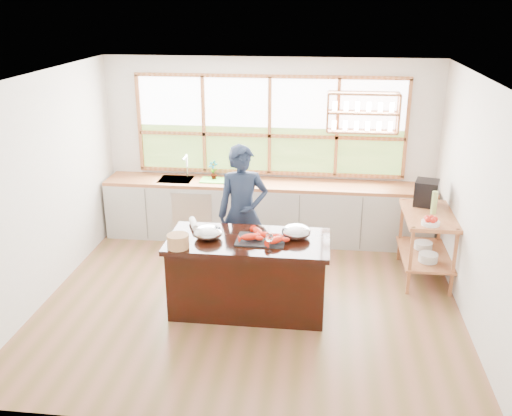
% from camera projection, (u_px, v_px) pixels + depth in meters
% --- Properties ---
extents(ground_plane, '(5.00, 5.00, 0.00)m').
position_uv_depth(ground_plane, '(251.00, 300.00, 7.01)').
color(ground_plane, brown).
extents(room_shell, '(5.02, 4.52, 2.71)m').
position_uv_depth(room_shell, '(258.00, 151.00, 6.88)').
color(room_shell, silver).
rests_on(room_shell, ground_plane).
extents(back_counter, '(4.90, 0.63, 0.90)m').
position_uv_depth(back_counter, '(266.00, 210.00, 8.66)').
color(back_counter, '#AEABA4').
rests_on(back_counter, ground_plane).
extents(right_shelf_unit, '(0.62, 1.10, 0.90)m').
position_uv_depth(right_shelf_unit, '(427.00, 235.00, 7.38)').
color(right_shelf_unit, '#AD7140').
rests_on(right_shelf_unit, ground_plane).
extents(island, '(1.85, 0.90, 0.90)m').
position_uv_depth(island, '(249.00, 274.00, 6.67)').
color(island, black).
rests_on(island, ground_plane).
extents(cook, '(0.73, 0.56, 1.79)m').
position_uv_depth(cook, '(243.00, 213.00, 7.31)').
color(cook, '#172035').
rests_on(cook, ground_plane).
extents(potted_plant, '(0.18, 0.16, 0.30)m').
position_uv_depth(potted_plant, '(213.00, 170.00, 8.60)').
color(potted_plant, slate).
rests_on(potted_plant, back_counter).
extents(cutting_board, '(0.40, 0.30, 0.01)m').
position_uv_depth(cutting_board, '(214.00, 180.00, 8.59)').
color(cutting_board, '#59C33B').
rests_on(cutting_board, back_counter).
extents(espresso_machine, '(0.36, 0.38, 0.33)m').
position_uv_depth(espresso_machine, '(426.00, 193.00, 7.54)').
color(espresso_machine, black).
rests_on(espresso_machine, right_shelf_unit).
extents(wine_bottle, '(0.08, 0.08, 0.30)m').
position_uv_depth(wine_bottle, '(434.00, 203.00, 7.24)').
color(wine_bottle, '#98B65D').
rests_on(wine_bottle, right_shelf_unit).
extents(fruit_bowl, '(0.22, 0.22, 0.11)m').
position_uv_depth(fruit_bowl, '(431.00, 221.00, 6.91)').
color(fruit_bowl, silver).
rests_on(fruit_bowl, right_shelf_unit).
extents(slate_board, '(0.56, 0.41, 0.02)m').
position_uv_depth(slate_board, '(261.00, 240.00, 6.47)').
color(slate_board, black).
rests_on(slate_board, island).
extents(lobster_pile, '(0.52, 0.44, 0.08)m').
position_uv_depth(lobster_pile, '(263.00, 236.00, 6.45)').
color(lobster_pile, red).
rests_on(lobster_pile, slate_board).
extents(mixing_bowl_left, '(0.33, 0.33, 0.16)m').
position_uv_depth(mixing_bowl_left, '(208.00, 233.00, 6.51)').
color(mixing_bowl_left, '#AEB0B5').
rests_on(mixing_bowl_left, island).
extents(mixing_bowl_right, '(0.34, 0.34, 0.16)m').
position_uv_depth(mixing_bowl_right, '(296.00, 232.00, 6.54)').
color(mixing_bowl_right, '#AEB0B5').
rests_on(mixing_bowl_right, island).
extents(wine_glass, '(0.08, 0.08, 0.22)m').
position_uv_depth(wine_glass, '(269.00, 238.00, 6.14)').
color(wine_glass, white).
rests_on(wine_glass, island).
extents(wicker_basket, '(0.24, 0.24, 0.16)m').
position_uv_depth(wicker_basket, '(178.00, 241.00, 6.26)').
color(wicker_basket, tan).
rests_on(wicker_basket, island).
extents(parchment_roll, '(0.18, 0.31, 0.08)m').
position_uv_depth(parchment_roll, '(194.00, 224.00, 6.85)').
color(parchment_roll, white).
rests_on(parchment_roll, island).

